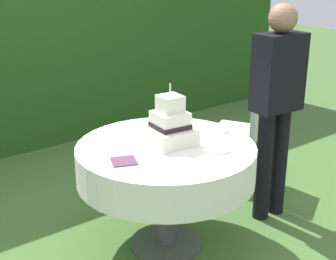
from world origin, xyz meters
name	(u,v)px	position (x,y,z in m)	size (l,w,h in m)	color
ground_plane	(166,244)	(0.00, 0.00, 0.00)	(20.00, 20.00, 0.00)	#476B33
foliage_hedge	(14,29)	(0.00, 2.49, 1.21)	(6.95, 0.59, 2.42)	#234C19
cake_table	(166,163)	(0.00, 0.00, 0.62)	(1.17, 1.17, 0.74)	#4C4C51
wedding_cake	(170,126)	(0.04, 0.01, 0.86)	(0.31, 0.31, 0.40)	white
serving_plate_near	(218,150)	(0.20, -0.28, 0.75)	(0.15, 0.15, 0.01)	white
serving_plate_far	(218,130)	(0.46, -0.01, 0.75)	(0.15, 0.15, 0.01)	white
napkin_stack	(124,161)	(-0.36, -0.06, 0.75)	(0.15, 0.15, 0.01)	#603856
garden_chair	(247,125)	(1.13, 0.35, 0.54)	(0.54, 0.54, 0.89)	white
standing_person	(277,99)	(0.88, -0.15, 0.93)	(0.37, 0.23, 1.60)	black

